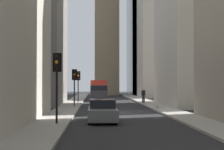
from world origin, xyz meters
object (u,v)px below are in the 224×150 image
Objects in this scene: hatchback_grey at (102,111)px; traffic_light_far_junction at (78,79)px; discarded_bottle at (157,107)px; delivery_truck at (99,90)px; traffic_light_midblock at (74,79)px; traffic_light_foreground at (57,71)px; pedestrian at (143,95)px.

traffic_light_far_junction reaches higher than hatchback_grey.
discarded_bottle is (9.00, -5.20, -0.42)m from hatchback_grey.
delivery_truck is at bearing 0.00° from hatchback_grey.
delivery_truck is at bearing 17.46° from discarded_bottle.
hatchback_grey is at bearing -172.41° from traffic_light_far_junction.
hatchback_grey is 15.93× the size of discarded_bottle.
delivery_truck is 23.93× the size of discarded_bottle.
traffic_light_midblock is at bearing 169.16° from delivery_truck.
traffic_light_midblock is at bearing 11.85° from hatchback_grey.
traffic_light_foreground is at bearing 126.51° from hatchback_grey.
hatchback_grey is 12.65m from traffic_light_midblock.
discarded_bottle is at bearing -179.99° from pedestrian.
traffic_light_far_junction is at bearing 82.04° from pedestrian.
pedestrian reaches higher than hatchback_grey.
delivery_truck is 13.66m from traffic_light_midblock.
traffic_light_foreground reaches higher than hatchback_grey.
pedestrian is at bearing -21.55° from traffic_light_foreground.
hatchback_grey is 1.15× the size of traffic_light_far_junction.
traffic_light_far_junction reaches higher than delivery_truck.
traffic_light_midblock is 8.78m from discarded_bottle.
traffic_light_foreground is at bearing 174.45° from delivery_truck.
delivery_truck is 1.75× the size of traffic_light_midblock.
traffic_light_foreground is 15.06× the size of discarded_bottle.
traffic_light_midblock is 0.99× the size of traffic_light_far_junction.
traffic_light_far_junction is 13.89× the size of discarded_bottle.
delivery_truck reaches higher than pedestrian.
pedestrian is at bearing -145.55° from delivery_truck.
pedestrian is (-7.58, -5.20, -0.39)m from delivery_truck.
discarded_bottle is (10.98, -7.88, -2.88)m from traffic_light_foreground.
traffic_light_foreground is at bearing 179.53° from traffic_light_midblock.
traffic_light_far_junction is (-6.50, 2.54, 1.43)m from delivery_truck.
traffic_light_foreground is 14.17m from traffic_light_midblock.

